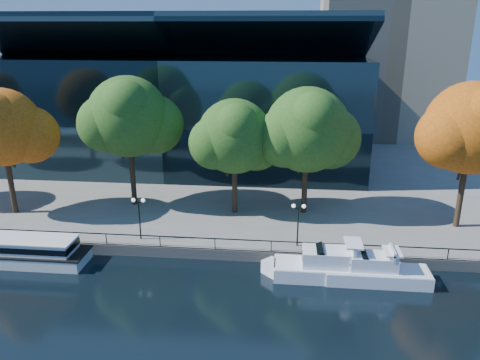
# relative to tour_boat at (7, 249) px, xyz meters

# --- Properties ---
(ground) EXTENTS (160.00, 160.00, 0.00)m
(ground) POSITION_rel_tour_boat_xyz_m (13.14, -0.91, -1.20)
(ground) COLOR black
(ground) RESTS_ON ground
(promenade) EXTENTS (90.00, 67.08, 1.00)m
(promenade) POSITION_rel_tour_boat_xyz_m (13.14, 35.47, -0.70)
(promenade) COLOR slate
(promenade) RESTS_ON ground
(railing) EXTENTS (88.20, 0.08, 0.99)m
(railing) POSITION_rel_tour_boat_xyz_m (13.14, 2.34, 0.74)
(railing) COLOR black
(railing) RESTS_ON promenade
(convention_building) EXTENTS (50.00, 24.57, 21.43)m
(convention_building) POSITION_rel_tour_boat_xyz_m (9.14, 30.88, 7.31)
(convention_building) COLOR black
(convention_building) RESTS_ON ground
(tour_boat) EXTENTS (14.87, 3.32, 2.82)m
(tour_boat) POSITION_rel_tour_boat_xyz_m (0.00, 0.00, 0.00)
(tour_boat) COLOR white
(tour_boat) RESTS_ON ground
(cruiser_near) EXTENTS (11.36, 2.93, 3.29)m
(cruiser_near) POSITION_rel_tour_boat_xyz_m (28.15, -0.01, -0.18)
(cruiser_near) COLOR white
(cruiser_near) RESTS_ON ground
(cruiser_far) EXTENTS (9.35, 2.59, 3.05)m
(cruiser_far) POSITION_rel_tour_boat_xyz_m (31.46, -0.29, -0.23)
(cruiser_far) COLOR white
(cruiser_far) RESTS_ON ground
(tree_1) EXTENTS (9.85, 8.07, 13.12)m
(tree_1) POSITION_rel_tour_boat_xyz_m (-4.10, 8.57, 8.81)
(tree_1) COLOR black
(tree_1) RESTS_ON promenade
(tree_2) EXTENTS (10.66, 8.74, 14.07)m
(tree_2) POSITION_rel_tour_boat_xyz_m (7.78, 12.22, 9.41)
(tree_2) COLOR black
(tree_2) RESTS_ON promenade
(tree_3) EXTENTS (9.52, 7.81, 12.05)m
(tree_3) POSITION_rel_tour_boat_xyz_m (19.11, 10.99, 7.87)
(tree_3) COLOR black
(tree_3) RESTS_ON promenade
(tree_4) EXTENTS (10.80, 8.86, 13.23)m
(tree_4) POSITION_rel_tour_boat_xyz_m (26.42, 11.64, 8.53)
(tree_4) COLOR black
(tree_4) RESTS_ON promenade
(tree_5) EXTENTS (10.81, 8.86, 14.19)m
(tree_5) POSITION_rel_tour_boat_xyz_m (41.36, 9.50, 9.48)
(tree_5) COLOR black
(tree_5) RESTS_ON promenade
(lamp_1) EXTENTS (1.26, 0.36, 4.03)m
(lamp_1) POSITION_rel_tour_boat_xyz_m (10.97, 3.59, 2.78)
(lamp_1) COLOR black
(lamp_1) RESTS_ON promenade
(lamp_2) EXTENTS (1.26, 0.36, 4.03)m
(lamp_2) POSITION_rel_tour_boat_xyz_m (25.43, 3.59, 2.78)
(lamp_2) COLOR black
(lamp_2) RESTS_ON promenade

